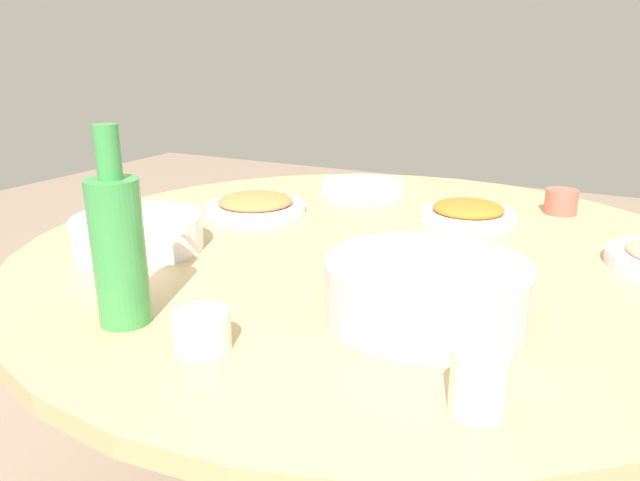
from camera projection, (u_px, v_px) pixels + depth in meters
round_dining_table at (368, 301)px, 1.22m from camera, size 1.37×1.37×0.72m
rice_bowl at (426, 288)px, 0.84m from camera, size 0.29×0.29×0.09m
soup_bowl at (138, 234)px, 1.13m from camera, size 0.27×0.24×0.07m
dish_noodles at (363, 185)px, 1.60m from camera, size 0.23×0.23×0.04m
dish_tofu_braise at (255, 204)px, 1.40m from camera, size 0.24×0.24×0.04m
dish_stirfry at (468, 212)px, 1.33m from camera, size 0.22×0.22×0.04m
green_bottle at (118, 247)px, 0.81m from camera, size 0.07×0.07×0.28m
tea_cup_near at (479, 382)px, 0.62m from camera, size 0.06×0.06×0.07m
tea_cup_far at (202, 331)px, 0.76m from camera, size 0.08×0.08×0.05m
tea_cup_side at (561, 202)px, 1.38m from camera, size 0.07×0.07×0.06m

